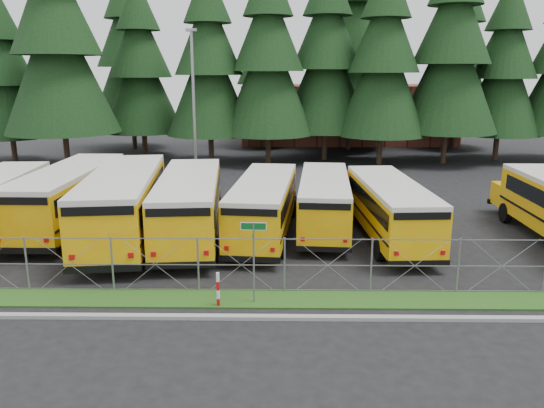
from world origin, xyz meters
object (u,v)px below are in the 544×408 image
Objects in this scene: bus_1 at (73,198)px; bus_6 at (388,210)px; bus_5 at (324,203)px; light_standard at (194,102)px; bus_3 at (190,206)px; street_sign at (254,245)px; bus_4 at (265,207)px; striped_bollard at (218,290)px; bus_2 at (126,205)px.

bus_1 reaches higher than bus_6.
bus_5 is 0.98× the size of light_standard.
street_sign is at bearing -70.56° from bus_3.
striped_bollard is at bearing -93.94° from bus_4.
bus_2 is at bearing -165.24° from bus_5.
bus_6 is 16.55m from light_standard.
bus_4 is (3.42, 0.38, -0.12)m from bus_3.
bus_2 is 10.01× the size of striped_bollard.
bus_2 is 2.94m from bus_3.
bus_4 is at bearing 172.78° from bus_6.
bus_5 is (2.86, 1.09, -0.05)m from bus_4.
bus_5 is (12.32, -0.11, -0.18)m from bus_1.
bus_3 is 3.45m from bus_4.
bus_1 is at bearing 131.87° from striped_bollard.
bus_3 is (6.03, -1.58, -0.01)m from bus_1.
bus_2 is 1.07× the size of bus_3.
bus_2 is at bearing -96.38° from light_standard.
light_standard is at bearing 92.50° from bus_3.
bus_6 is 9.27m from street_sign.
striped_bollard is 0.12× the size of light_standard.
bus_5 is at bearing 65.09° from striped_bollard.
street_sign is at bearing -85.65° from bus_4.
bus_6 is at bearing 51.05° from street_sign.
bus_3 is 6.45m from bus_5.
bus_1 is 1.12× the size of light_standard.
bus_2 is 12.82m from light_standard.
bus_3 is 7.93m from street_sign.
bus_3 is at bearing -3.13° from bus_2.
bus_3 is 12.70m from light_standard.
bus_2 is 1.19× the size of light_standard.
bus_2 is 1.21× the size of bus_5.
bus_5 is at bearing -53.16° from light_standard.
bus_4 is (9.46, -1.20, -0.13)m from bus_1.
bus_1 is at bearing 136.68° from street_sign.
bus_1 reaches higher than street_sign.
bus_3 is at bearing 105.70° from striped_bollard.
bus_1 is 6.24m from bus_3.
striped_bollard is (-1.31, -7.89, -0.76)m from bus_4.
striped_bollard is (-4.17, -8.98, -0.71)m from bus_5.
bus_1 is at bearing 170.69° from bus_6.
bus_2 is 1.17× the size of bus_6.
bus_6 is 10.27m from striped_bollard.
bus_3 is 7.85m from striped_bollard.
bus_5 is at bearing 26.37° from bus_4.
bus_1 is 1.14× the size of bus_5.
bus_3 reaches higher than bus_6.
bus_1 is 4.04× the size of street_sign.
bus_1 is 12.24m from striped_bollard.
street_sign is (-0.15, -7.58, 0.68)m from bus_4.
bus_2 reaches higher than bus_6.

